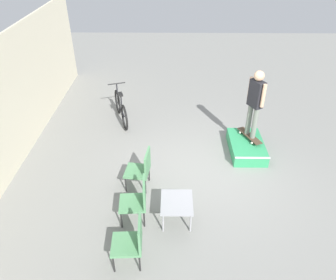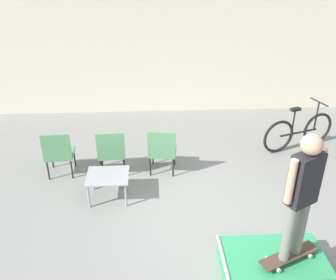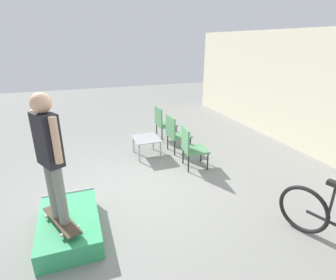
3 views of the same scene
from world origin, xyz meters
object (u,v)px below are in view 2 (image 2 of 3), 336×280
skate_ramp_box (272,264)px  person_skater (303,189)px  coffee_table (108,178)px  patio_chair_left (59,152)px  patio_chair_right (162,149)px  bicycle (299,132)px  patio_chair_center (111,150)px  skateboard_on_ramp (289,255)px

skate_ramp_box → person_skater: (0.17, -0.08, 1.29)m
skate_ramp_box → coffee_table: size_ratio=1.94×
patio_chair_left → patio_chair_right: (1.96, 0.00, 0.00)m
person_skater → bicycle: bearing=39.8°
person_skater → patio_chair_center: 3.80m
bicycle → person_skater: bearing=-130.7°
skate_ramp_box → patio_chair_center: 3.54m
patio_chair_left → patio_chair_right: bearing=177.1°
person_skater → patio_chair_left: 4.52m
coffee_table → bicycle: (3.97, 1.62, -0.01)m
skateboard_on_ramp → person_skater: 1.06m
patio_chair_right → bicycle: bearing=-156.9°
skateboard_on_ramp → person_skater: size_ratio=0.50×
bicycle → patio_chair_left: bearing=171.1°
skateboard_on_ramp → patio_chair_right: size_ratio=0.92×
skate_ramp_box → coffee_table: 3.01m
coffee_table → patio_chair_left: 1.25m
patio_chair_left → skateboard_on_ramp: bearing=139.8°
patio_chair_center → patio_chair_left: bearing=-3.9°
patio_chair_left → skate_ramp_box: bearing=139.3°
skate_ramp_box → patio_chair_left: (-3.35, 2.61, 0.37)m
skate_ramp_box → bicycle: bearing=65.2°
patio_chair_right → patio_chair_left: bearing=7.2°
patio_chair_center → patio_chair_right: (0.97, 0.00, 0.00)m
skateboard_on_ramp → patio_chair_left: bearing=119.0°
coffee_table → patio_chair_center: (0.01, 0.77, 0.12)m
skateboard_on_ramp → bicycle: bicycle is taller
skateboard_on_ramp → patio_chair_center: bearing=109.6°
skate_ramp_box → coffee_table: coffee_table is taller
coffee_table → person_skater: bearing=-37.1°
patio_chair_left → patio_chair_center: size_ratio=1.00×
skate_ramp_box → person_skater: bearing=-25.7°
patio_chair_right → bicycle: 3.12m
skateboard_on_ramp → patio_chair_center: patio_chair_center is taller
skateboard_on_ramp → bicycle: 3.82m
coffee_table → patio_chair_left: size_ratio=0.76×
skateboard_on_ramp → patio_chair_center: 3.69m
coffee_table → patio_chair_left: bearing=141.9°
skateboard_on_ramp → patio_chair_right: (-1.56, 2.69, 0.14)m
patio_chair_center → patio_chair_right: bearing=176.1°
coffee_table → patio_chair_center: 0.78m
person_skater → patio_chair_center: person_skater is taller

